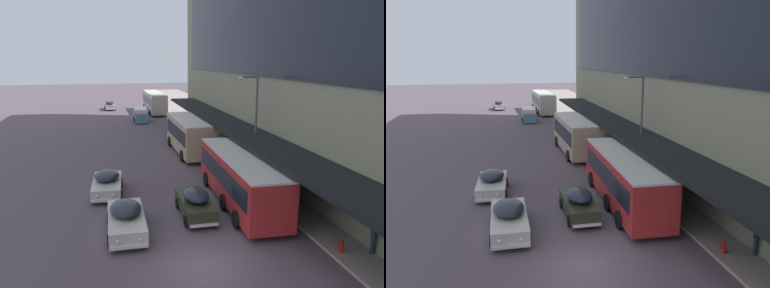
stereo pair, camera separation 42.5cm
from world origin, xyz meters
The scene contains 12 objects.
ground centered at (0.00, 0.00, 0.00)m, with size 240.00×240.00×0.00m, color #584953.
transit_bus_kerbside_front centered at (3.95, 47.18, 1.91)m, with size 2.90×11.35×3.33m.
transit_bus_kerbside_rear centered at (4.05, 6.70, 1.78)m, with size 2.93×10.71×3.10m.
transit_bus_kerbside_far centered at (3.75, 19.88, 1.90)m, with size 2.95×9.34×3.32m.
sedan_second_near centered at (-3.20, 52.67, 0.73)m, with size 1.89×4.32×1.48m.
sedan_trailing_mid centered at (-3.96, 10.29, 0.76)m, with size 2.16×4.51×1.53m.
sedan_second_mid centered at (0.95, 5.47, 0.81)m, with size 1.77×4.38×1.65m.
sedan_trailing_near centered at (-3.03, 4.27, 0.76)m, with size 2.00×4.72×1.54m.
vw_van centered at (0.86, 38.75, 1.10)m, with size 1.95×4.57×1.96m.
pedestrian_at_kerb centered at (7.84, -0.68, 1.18)m, with size 0.44×0.50×1.86m.
street_lamp centered at (6.66, 11.08, 4.49)m, with size 1.50×0.28×7.53m.
fire_hydrant centered at (6.51, -0.28, 0.49)m, with size 0.20×0.40×0.70m.
Camera 1 is at (-3.72, -14.09, 8.93)m, focal length 35.00 mm.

